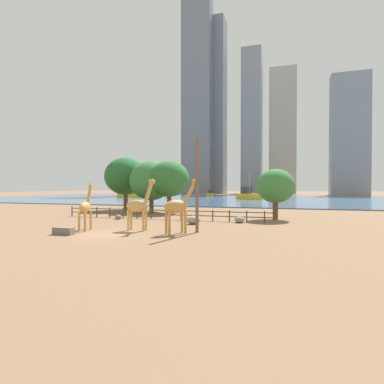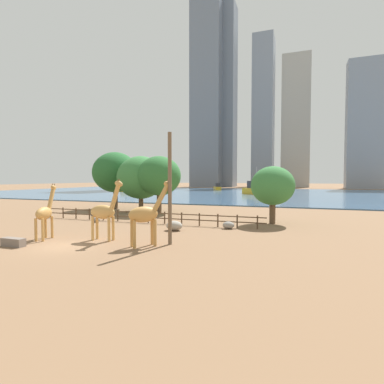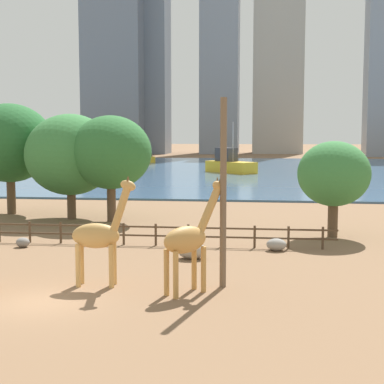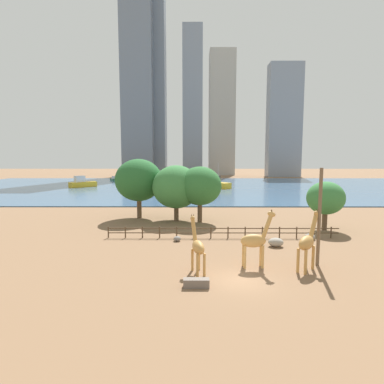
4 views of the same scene
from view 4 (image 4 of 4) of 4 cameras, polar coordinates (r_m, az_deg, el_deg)
ground_plane at (r=101.55m, az=2.18°, el=1.15°), size 400.00×400.00×0.00m
harbor_water at (r=98.56m, az=2.23°, el=1.06°), size 180.00×86.00×0.20m
giraffe_tall at (r=25.74m, az=21.12°, el=-8.92°), size 2.72×2.90×4.79m
giraffe_companion at (r=25.27m, az=11.95°, el=-9.03°), size 2.90×0.92×4.83m
giraffe_young at (r=23.65m, az=1.07°, el=-10.34°), size 1.36×2.93×4.44m
utility_pole at (r=26.88m, az=23.10°, el=-4.46°), size 0.28×0.28×8.16m
boulder_near_fence at (r=32.89m, az=-2.85°, el=-8.88°), size 0.78×0.75×0.56m
boulder_by_pole at (r=32.03m, az=15.68°, el=-9.20°), size 1.53×1.20×0.90m
boulder_small at (r=35.90m, az=21.54°, el=-7.91°), size 1.12×0.93×0.69m
feeding_trough at (r=21.67m, az=0.83°, el=-16.94°), size 1.80×0.60×0.60m
enclosure_fence at (r=34.22m, az=5.62°, el=-7.48°), size 26.12×0.14×1.30m
tree_left_large at (r=45.73m, az=-10.11°, el=2.23°), size 7.05×7.05×8.95m
tree_center_broad at (r=43.05m, az=-3.03°, el=0.97°), size 6.88×6.88×8.04m
tree_right_tall at (r=41.01m, az=24.10°, el=-1.09°), size 4.59×4.59×6.12m
tree_left_small at (r=42.04m, az=1.51°, el=1.15°), size 6.06×6.06×7.89m
boat_ferry at (r=122.07m, az=-5.39°, el=2.49°), size 4.56×6.46×2.69m
boat_sailboat at (r=130.52m, az=-14.80°, el=2.42°), size 3.42×4.31×1.82m
boat_tug at (r=92.26m, az=4.67°, el=1.58°), size 8.48×8.46×7.93m
boat_barge at (r=101.46m, az=-20.18°, el=1.59°), size 7.87×7.95×3.62m
skyline_tower_needle at (r=167.88m, az=17.12°, el=12.80°), size 17.10×8.21×58.15m
skyline_block_central at (r=179.34m, az=0.11°, el=16.53°), size 11.06×15.29×82.39m
skyline_tower_glass at (r=178.89m, az=-6.54°, el=19.71°), size 8.78×12.33×101.87m
skyline_block_left at (r=171.71m, az=-10.45°, el=21.53°), size 16.45×8.87×109.38m
skyline_block_right at (r=182.50m, az=5.66°, el=14.49°), size 14.70×13.87×70.86m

